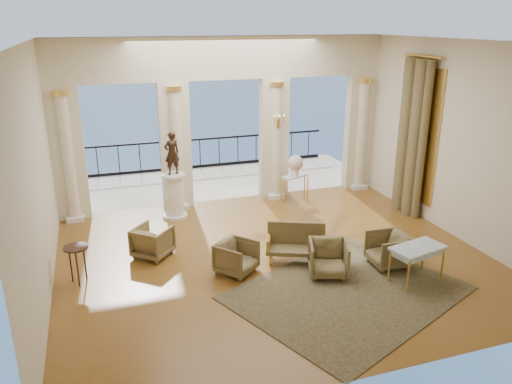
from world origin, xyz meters
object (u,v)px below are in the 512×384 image
object	(u,v)px
settee	(296,243)
pedestal	(174,197)
armchair_a	(236,256)
console_table	(295,180)
statue	(172,153)
armchair_b	(328,257)
armchair_c	(389,248)
armchair_d	(153,240)
game_table	(418,250)
side_table	(76,252)

from	to	relation	value
settee	pedestal	xyz separation A→B (m)	(-2.03, 3.27, 0.16)
armchair_a	console_table	bearing A→B (deg)	12.07
pedestal	statue	size ratio (longest dim) A/B	1.08
console_table	armchair_b	bearing A→B (deg)	-127.48
armchair_c	armchair_d	world-z (taller)	armchair_c
settee	console_table	world-z (taller)	settee
armchair_a	settee	distance (m)	1.36
armchair_a	armchair_d	size ratio (longest dim) A/B	0.98
game_table	side_table	world-z (taller)	side_table
armchair_d	game_table	size ratio (longest dim) A/B	0.65
settee	console_table	bearing A→B (deg)	91.40
game_table	armchair_a	bearing A→B (deg)	143.50
armchair_d	pedestal	size ratio (longest dim) A/B	0.64
armchair_d	side_table	bearing A→B (deg)	66.79
armchair_a	pedestal	world-z (taller)	pedestal
settee	statue	xyz separation A→B (m)	(-2.03, 3.27, 1.32)
settee	statue	size ratio (longest dim) A/B	1.23
settee	game_table	distance (m)	2.47
console_table	settee	bearing A→B (deg)	-135.98
armchair_c	armchair_a	bearing A→B (deg)	-99.90
armchair_b	pedestal	bearing A→B (deg)	140.30
armchair_a	armchair_b	size ratio (longest dim) A/B	0.94
statue	console_table	xyz separation A→B (m)	(3.44, 0.18, -1.10)
pedestal	console_table	world-z (taller)	pedestal
pedestal	side_table	distance (m)	3.69
armchair_d	console_table	xyz separation A→B (m)	(4.28, 2.28, 0.25)
game_table	console_table	distance (m)	5.03
settee	side_table	world-z (taller)	settee
game_table	side_table	size ratio (longest dim) A/B	1.50
side_table	armchair_b	bearing A→B (deg)	-14.61
armchair_b	console_table	distance (m)	4.38
armchair_a	game_table	distance (m)	3.57
armchair_b	side_table	world-z (taller)	armchair_b
console_table	side_table	size ratio (longest dim) A/B	1.10
armchair_c	side_table	xyz separation A→B (m)	(-6.15, 1.27, 0.28)
armchair_b	armchair_d	size ratio (longest dim) A/B	1.04
armchair_c	game_table	size ratio (longest dim) A/B	0.67
statue	settee	bearing A→B (deg)	108.42
game_table	armchair_b	bearing A→B (deg)	141.04
armchair_a	console_table	xyz separation A→B (m)	(2.76, 3.57, 0.26)
console_table	game_table	bearing A→B (deg)	-108.13
armchair_c	console_table	distance (m)	4.30
armchair_d	settee	distance (m)	3.10
pedestal	statue	xyz separation A→B (m)	(0.00, 0.00, 1.16)
armchair_a	console_table	distance (m)	4.52
settee	armchair_c	bearing A→B (deg)	-1.72
armchair_d	armchair_b	bearing A→B (deg)	-170.06
armchair_a	side_table	size ratio (longest dim) A/B	0.95
settee	game_table	xyz separation A→B (m)	(1.90, -1.56, 0.25)
settee	console_table	xyz separation A→B (m)	(1.41, 3.45, 0.22)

